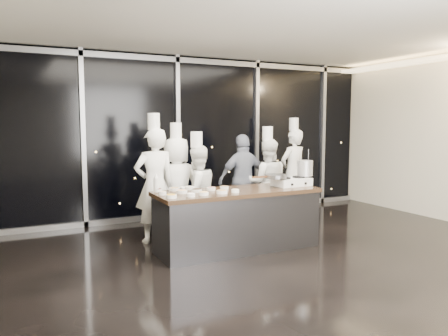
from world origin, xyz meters
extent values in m
plane|color=black|center=(0.00, 0.00, 0.00)|extent=(9.00, 9.00, 0.00)
cube|color=beige|center=(0.00, 3.50, 1.60)|extent=(9.00, 0.02, 3.20)
cube|color=white|center=(0.00, 0.00, 3.20)|extent=(9.00, 7.00, 0.02)
cube|color=black|center=(0.00, 3.44, 1.60)|extent=(8.90, 0.04, 3.18)
cube|color=gray|center=(0.00, 3.39, 3.10)|extent=(8.90, 0.08, 0.10)
cube|color=gray|center=(0.00, 3.39, 0.05)|extent=(8.90, 0.08, 0.10)
cube|color=gray|center=(-1.80, 3.39, 1.60)|extent=(0.08, 0.08, 3.20)
cube|color=gray|center=(0.00, 3.39, 1.60)|extent=(0.08, 0.08, 3.20)
cube|color=gray|center=(1.80, 3.39, 1.60)|extent=(0.08, 0.08, 3.20)
cube|color=gray|center=(3.60, 3.39, 1.60)|extent=(0.08, 0.08, 3.20)
cube|color=#353439|center=(0.00, 0.90, 0.42)|extent=(2.40, 0.80, 0.84)
cube|color=#422E1C|center=(0.00, 0.90, 0.87)|extent=(2.46, 0.86, 0.06)
cube|color=white|center=(0.97, 0.90, 0.96)|extent=(0.59, 0.38, 0.12)
cylinder|color=black|center=(0.83, 0.90, 1.03)|extent=(0.20, 0.20, 0.02)
cylinder|color=black|center=(1.11, 0.91, 1.03)|extent=(0.20, 0.20, 0.02)
cylinder|color=black|center=(0.85, 0.71, 0.95)|extent=(0.04, 0.02, 0.04)
cylinder|color=black|center=(1.11, 0.72, 0.95)|extent=(0.04, 0.02, 0.04)
cylinder|color=slate|center=(0.66, 0.89, 1.07)|extent=(0.35, 0.35, 0.06)
cube|color=#4C2B14|center=(0.37, 0.88, 1.07)|extent=(0.25, 0.04, 0.02)
cylinder|color=silver|center=(1.25, 0.93, 1.16)|extent=(0.26, 0.26, 0.25)
cylinder|color=white|center=(-1.11, 0.68, 0.92)|extent=(0.15, 0.15, 0.04)
cylinder|color=gold|center=(-1.11, 0.68, 0.94)|extent=(0.12, 0.12, 0.01)
cylinder|color=white|center=(-1.14, 0.97, 0.92)|extent=(0.11, 0.11, 0.04)
cylinder|color=tan|center=(-1.14, 0.97, 0.94)|extent=(0.09, 0.09, 0.01)
cylinder|color=white|center=(-1.11, 1.23, 0.92)|extent=(0.11, 0.11, 0.04)
cylinder|color=#3A1311|center=(-1.11, 1.23, 0.94)|extent=(0.09, 0.09, 0.01)
cylinder|color=white|center=(-0.85, 0.65, 0.92)|extent=(0.12, 0.12, 0.04)
cylinder|color=white|center=(-0.85, 0.65, 0.94)|extent=(0.10, 0.10, 0.01)
cylinder|color=white|center=(-0.85, 0.98, 0.92)|extent=(0.16, 0.16, 0.04)
cylinder|color=tan|center=(-0.85, 0.98, 0.94)|extent=(0.13, 0.13, 0.01)
cylinder|color=white|center=(-0.87, 1.23, 0.92)|extent=(0.15, 0.15, 0.04)
cylinder|color=tan|center=(-0.87, 1.23, 0.94)|extent=(0.12, 0.12, 0.01)
cylinder|color=white|center=(-0.64, 0.70, 0.92)|extent=(0.14, 0.14, 0.04)
cylinder|color=#F0B763|center=(-0.64, 0.70, 0.94)|extent=(0.11, 0.11, 0.01)
cylinder|color=white|center=(-0.63, 0.98, 0.92)|extent=(0.15, 0.15, 0.04)
cylinder|color=black|center=(-0.63, 0.98, 0.94)|extent=(0.12, 0.12, 0.01)
cylinder|color=white|center=(-0.62, 1.24, 0.92)|extent=(0.15, 0.15, 0.04)
cylinder|color=beige|center=(-0.62, 1.24, 0.94)|extent=(0.12, 0.12, 0.01)
cylinder|color=white|center=(-0.35, 0.71, 0.92)|extent=(0.16, 0.16, 0.04)
cylinder|color=tan|center=(-0.35, 0.71, 0.94)|extent=(0.13, 0.13, 0.01)
cylinder|color=white|center=(-0.37, 1.04, 0.92)|extent=(0.13, 0.13, 0.04)
cylinder|color=#AE7163|center=(-0.37, 1.04, 0.94)|extent=(0.10, 0.10, 0.01)
cylinder|color=white|center=(-0.14, 0.70, 0.92)|extent=(0.11, 0.11, 0.04)
cylinder|color=beige|center=(-0.14, 0.70, 0.94)|extent=(0.09, 0.09, 0.01)
cylinder|color=white|center=(-0.15, 1.05, 0.92)|extent=(0.13, 0.13, 0.04)
cylinder|color=olive|center=(-0.15, 1.05, 0.94)|extent=(0.10, 0.10, 0.01)
cylinder|color=white|center=(-1.14, 1.24, 1.00)|extent=(0.08, 0.08, 0.21)
cone|color=white|center=(-1.14, 1.24, 1.14)|extent=(0.06, 0.06, 0.07)
imported|color=white|center=(-0.97, 1.86, 0.90)|extent=(0.67, 0.44, 1.81)
cylinder|color=white|center=(-0.97, 1.86, 1.91)|extent=(0.19, 0.19, 0.26)
imported|color=white|center=(-0.52, 2.08, 0.83)|extent=(0.82, 0.55, 1.66)
cylinder|color=white|center=(-0.52, 2.08, 1.76)|extent=(0.19, 0.19, 0.26)
imported|color=white|center=(-0.27, 1.81, 0.76)|extent=(0.84, 0.72, 1.52)
cylinder|color=white|center=(-0.27, 1.81, 1.62)|extent=(0.23, 0.23, 0.26)
imported|color=#16223E|center=(0.85, 2.24, 0.84)|extent=(1.00, 0.45, 1.68)
imported|color=white|center=(1.21, 2.01, 0.80)|extent=(0.96, 0.87, 1.59)
cylinder|color=white|center=(1.21, 2.01, 1.69)|extent=(0.25, 0.25, 0.26)
imported|color=white|center=(2.20, 2.59, 0.88)|extent=(0.71, 0.53, 1.76)
cylinder|color=white|center=(2.20, 2.59, 1.86)|extent=(0.22, 0.22, 0.26)
camera|label=1|loc=(-3.02, -4.72, 1.90)|focal=35.00mm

